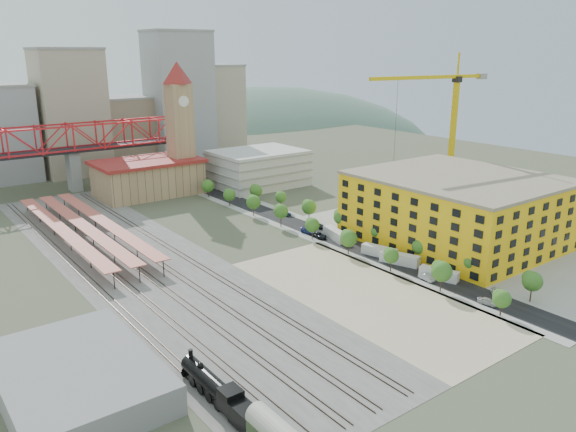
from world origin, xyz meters
TOP-DOWN VIEW (x-y plane):
  - ground at (0.00, 0.00)m, footprint 400.00×400.00m
  - ballast_strip at (-36.00, 17.50)m, footprint 36.00×165.00m
  - dirt_lot at (-4.00, -31.50)m, footprint 28.00×67.00m
  - street_asphalt at (16.00, 15.00)m, footprint 12.00×170.00m
  - sidewalk_west at (10.50, 15.00)m, footprint 3.00×170.00m
  - sidewalk_east at (21.50, 15.00)m, footprint 3.00×170.00m
  - construction_pad at (45.00, -20.00)m, footprint 50.00×90.00m
  - rail_tracks at (-37.80, 17.50)m, footprint 26.56×160.00m
  - platform_canopies at (-41.00, 45.00)m, footprint 16.00×80.00m
  - station_hall at (-5.00, 82.00)m, footprint 38.00×24.00m
  - clock_tower at (8.00, 79.99)m, footprint 12.00×12.00m
  - parking_garage at (36.00, 70.00)m, footprint 34.00×26.00m
  - truss_bridge at (-25.00, 105.00)m, footprint 94.00×9.60m
  - construction_building at (42.00, -20.00)m, footprint 44.60×50.60m
  - warehouse at (-66.00, -30.00)m, footprint 22.00×32.00m
  - street_trees at (16.00, 5.00)m, footprint 15.40×124.40m
  - skyline at (7.47, 142.31)m, footprint 133.00×46.00m
  - distant_hills at (45.28, 260.00)m, footprint 647.00×264.00m
  - locomotive at (-50.00, -46.49)m, footprint 2.98×22.96m
  - tower_crane at (66.23, 4.35)m, footprint 47.69×7.58m
  - site_trailer_a at (16.00, -35.21)m, footprint 5.18×9.38m
  - site_trailer_b at (16.00, -22.97)m, footprint 5.86×10.33m
  - site_trailer_c at (16.00, -15.92)m, footprint 4.98×9.84m
  - site_trailer_d at (16.00, 1.36)m, footprint 4.91×10.53m
  - car_0 at (13.00, -50.44)m, footprint 2.38×4.46m
  - car_1 at (13.00, -34.05)m, footprint 1.84×4.36m
  - car_2 at (13.00, 4.89)m, footprint 2.87×5.49m
  - car_3 at (13.00, 9.57)m, footprint 3.00×5.64m
  - car_4 at (19.00, -49.43)m, footprint 2.66×4.93m
  - car_5 at (19.00, -13.07)m, footprint 1.80×4.27m
  - car_6 at (19.00, 12.29)m, footprint 2.82×5.12m
  - car_7 at (19.00, 29.56)m, footprint 2.72×5.17m

SIDE VIEW (x-z plane):
  - distant_hills at x=45.28m, z-range -193.04..33.96m
  - ground at x=0.00m, z-range 0.00..0.00m
  - street_trees at x=16.00m, z-range -4.00..4.00m
  - sidewalk_west at x=10.50m, z-range 0.00..0.04m
  - sidewalk_east at x=21.50m, z-range 0.00..0.04m
  - ballast_strip at x=-36.00m, z-range 0.00..0.06m
  - dirt_lot at x=-4.00m, z-range 0.00..0.06m
  - street_asphalt at x=16.00m, z-range 0.00..0.06m
  - construction_pad at x=45.00m, z-range 0.00..0.06m
  - rail_tracks at x=-37.80m, z-range 0.06..0.24m
  - car_6 at x=19.00m, z-range 0.00..1.36m
  - car_5 at x=19.00m, z-range 0.00..1.37m
  - car_1 at x=13.00m, z-range 0.00..1.40m
  - car_7 at x=19.00m, z-range 0.00..1.43m
  - car_0 at x=13.00m, z-range 0.00..1.44m
  - car_2 at x=13.00m, z-range 0.00..1.48m
  - car_3 at x=13.00m, z-range 0.00..1.56m
  - car_4 at x=19.00m, z-range 0.00..1.59m
  - site_trailer_a at x=16.00m, z-range 0.00..2.49m
  - site_trailer_c at x=16.00m, z-range 0.00..2.60m
  - site_trailer_b at x=16.00m, z-range 0.00..2.74m
  - site_trailer_d at x=16.00m, z-range 0.00..2.79m
  - locomotive at x=-50.00m, z-range -0.73..5.01m
  - warehouse at x=-66.00m, z-range 0.00..5.00m
  - platform_canopies at x=-41.00m, z-range 1.93..6.06m
  - station_hall at x=-5.00m, z-range 0.12..13.22m
  - parking_garage at x=36.00m, z-range 0.00..14.00m
  - construction_building at x=42.00m, z-range 0.01..18.81m
  - truss_bridge at x=-25.00m, z-range 6.06..31.66m
  - skyline at x=7.47m, z-range -7.19..52.81m
  - clock_tower at x=8.00m, z-range 2.70..54.70m
  - tower_crane at x=66.23m, z-range 5.98..57.07m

